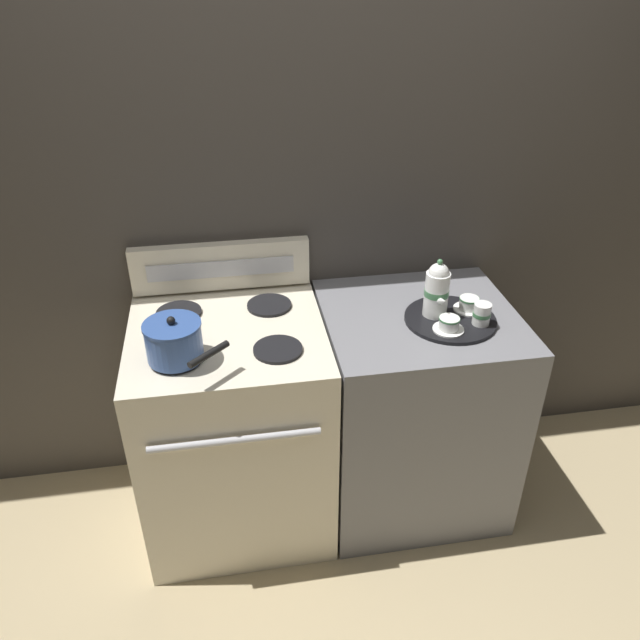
% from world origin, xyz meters
% --- Properties ---
extents(ground_plane, '(6.00, 6.00, 0.00)m').
position_xyz_m(ground_plane, '(0.00, 0.00, 0.00)').
color(ground_plane, tan).
extents(wall_back, '(6.00, 0.05, 2.20)m').
position_xyz_m(wall_back, '(0.00, 0.36, 1.10)').
color(wall_back, '#423D38').
rests_on(wall_back, ground).
extents(stove, '(0.70, 0.70, 0.90)m').
position_xyz_m(stove, '(-0.36, -0.00, 0.44)').
color(stove, beige).
rests_on(stove, ground).
extents(control_panel, '(0.69, 0.05, 0.19)m').
position_xyz_m(control_panel, '(-0.36, 0.31, 0.99)').
color(control_panel, beige).
rests_on(control_panel, stove).
extents(side_counter, '(0.72, 0.67, 0.89)m').
position_xyz_m(side_counter, '(0.35, 0.00, 0.44)').
color(side_counter, slate).
rests_on(side_counter, ground).
extents(saucepan, '(0.27, 0.28, 0.16)m').
position_xyz_m(saucepan, '(-0.53, -0.15, 0.96)').
color(saucepan, '#335193').
rests_on(saucepan, stove).
extents(serving_tray, '(0.33, 0.33, 0.01)m').
position_xyz_m(serving_tray, '(0.44, -0.06, 0.89)').
color(serving_tray, black).
rests_on(serving_tray, side_counter).
extents(teapot, '(0.09, 0.14, 0.22)m').
position_xyz_m(teapot, '(0.39, -0.03, 1.00)').
color(teapot, white).
rests_on(teapot, serving_tray).
extents(teacup_left, '(0.11, 0.11, 0.05)m').
position_xyz_m(teacup_left, '(0.53, -0.02, 0.92)').
color(teacup_left, white).
rests_on(teacup_left, serving_tray).
extents(teacup_right, '(0.11, 0.11, 0.05)m').
position_xyz_m(teacup_right, '(0.41, -0.14, 0.92)').
color(teacup_right, white).
rests_on(teacup_right, serving_tray).
extents(creamer_jug, '(0.06, 0.06, 0.08)m').
position_xyz_m(creamer_jug, '(0.54, -0.12, 0.94)').
color(creamer_jug, white).
rests_on(creamer_jug, serving_tray).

